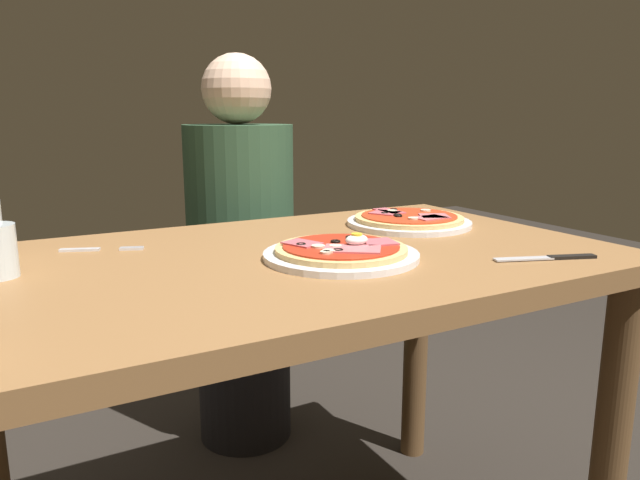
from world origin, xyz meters
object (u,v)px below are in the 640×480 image
(fork, at_px, (95,249))
(pizza_across_left, at_px, (409,220))
(dining_table, at_px, (295,315))
(knife, at_px, (552,258))
(pizza_foreground, at_px, (341,252))
(diner_person, at_px, (242,265))

(fork, bearing_deg, pizza_across_left, -6.65)
(dining_table, distance_m, knife, 0.49)
(pizza_foreground, relative_size, fork, 1.89)
(dining_table, bearing_deg, pizza_foreground, -52.98)
(dining_table, height_order, knife, knife)
(pizza_foreground, bearing_deg, dining_table, 127.02)
(pizza_foreground, distance_m, diner_person, 0.77)
(pizza_foreground, height_order, fork, pizza_foreground)
(dining_table, height_order, pizza_across_left, pizza_across_left)
(knife, bearing_deg, pizza_across_left, 93.55)
(pizza_foreground, height_order, knife, pizza_foreground)
(fork, height_order, diner_person, diner_person)
(dining_table, height_order, fork, fork)
(pizza_foreground, height_order, diner_person, diner_person)
(diner_person, bearing_deg, dining_table, 77.28)
(pizza_across_left, height_order, fork, pizza_across_left)
(diner_person, bearing_deg, knife, 104.68)
(pizza_across_left, bearing_deg, knife, -86.45)
(pizza_foreground, xyz_separation_m, pizza_across_left, (0.31, 0.21, -0.00))
(pizza_across_left, distance_m, fork, 0.70)
(pizza_across_left, bearing_deg, fork, 173.35)
(pizza_foreground, height_order, pizza_across_left, pizza_foreground)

